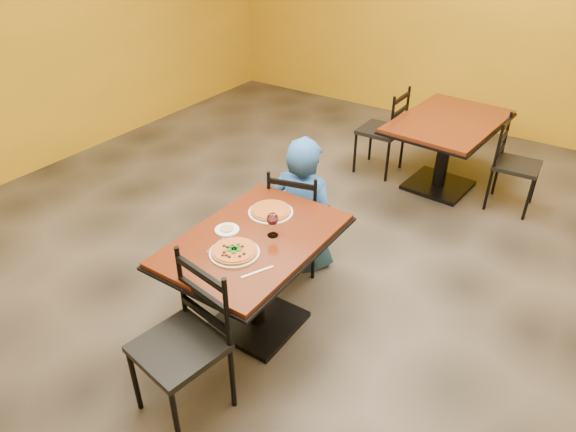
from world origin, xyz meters
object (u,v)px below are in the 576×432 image
Objects in this scene: diner at (303,202)px; side_plate at (227,230)px; chair_main_near at (179,349)px; plate_far at (271,212)px; pizza_main at (234,251)px; pizza_far at (271,210)px; chair_second_right at (517,166)px; wine_glass at (273,224)px; table_main at (255,261)px; plate_main at (234,253)px; table_second at (446,137)px; chair_second_left at (381,131)px; chair_main_far at (299,215)px.

diner reaches higher than side_plate.
plate_far is at bearing 107.28° from chair_main_near.
chair_main_near is 6.07× the size of side_plate.
side_plate is (-0.26, 0.76, 0.27)m from chair_main_near.
pizza_far is at bearing 100.18° from pizza_main.
wine_glass reaches higher than chair_second_right.
wine_glass is (0.09, 0.08, 0.28)m from table_main.
diner is at bearing 100.59° from table_main.
plate_main is 0.51m from pizza_far.
side_plate is at bearing -101.34° from table_second.
chair_main_near reaches higher than plate_far.
pizza_far is (-0.16, 1.10, 0.29)m from chair_main_near.
chair_second_left is (-0.35, 2.69, -0.09)m from table_main.
plate_main is 0.02m from pizza_main.
diner is (0.20, -1.86, 0.09)m from chair_second_left.
diner is (-0.23, 1.63, 0.07)m from chair_main_near.
chair_main_near is 0.88× the size of diner.
side_plate is at bearing 80.13° from diner.
plate_far is (-0.09, 0.51, 0.00)m from plate_main.
chair_second_right is at bearing 0.00° from table_second.
chair_main_far is at bearing 101.93° from table_main.
chair_second_right is at bearing -130.48° from diner.
plate_far is at bearing 6.35° from chair_second_left.
side_plate is (-0.19, -0.04, 0.20)m from table_main.
chair_second_left reaches higher than table_main.
chair_main_near is at bearing -84.89° from table_main.
table_second is 2.78m from side_plate.
table_second is 1.97m from chair_main_far.
pizza_far is (0.08, -0.49, 0.33)m from chair_main_far.
side_plate is (-0.20, 0.17, -0.02)m from pizza_main.
chair_second_right is at bearing -137.07° from chair_main_far.
table_main is 0.88× the size of table_second.
pizza_main is (0.16, -1.04, 0.22)m from diner.
chair_second_left is 2.42m from plate_far.
table_second is 0.71m from chair_second_left.
wine_glass reaches higher than plate_main.
pizza_main is 0.51m from pizza_far.
chair_main_far is 1.90m from chair_second_left.
chair_second_left reaches higher than plate_far.
chair_main_near reaches higher than plate_main.
table_main is at bearing -136.19° from wine_glass.
chair_second_left is at bearing 93.34° from side_plate.
pizza_far is (0.07, -0.53, 0.22)m from diner.
side_plate is (-0.03, -0.83, 0.31)m from chair_main_far.
pizza_main is 1.01× the size of pizza_far.
pizza_far is 0.28m from wine_glass.
plate_main and plate_far have the same top height.
table_second is 8.73× the size of side_plate.
table_main is 0.28m from side_plate.
table_second is 1.93m from diner.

